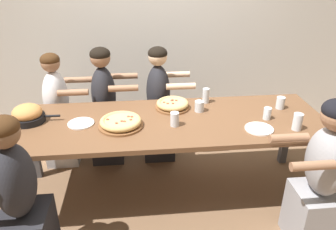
{
  "coord_description": "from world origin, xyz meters",
  "views": [
    {
      "loc": [
        -0.25,
        -2.41,
        2.01
      ],
      "look_at": [
        0.0,
        0.0,
        0.81
      ],
      "focal_mm": 35.0,
      "sensor_mm": 36.0,
      "label": 1
    }
  ],
  "objects_px": {
    "drinking_glass_c": "(175,120)",
    "diner_near_right": "(320,182)",
    "pizza_board_second": "(121,122)",
    "diner_near_left": "(21,203)",
    "drinking_glass_a": "(206,96)",
    "empty_plate_b": "(81,123)",
    "empty_plate_a": "(259,129)",
    "diner_far_midleft": "(106,111)",
    "skillet_bowl": "(28,115)",
    "pizza_board_main": "(173,105)",
    "drinking_glass_e": "(280,104)",
    "diner_far_left": "(59,115)",
    "diner_far_center": "(159,109)",
    "drinking_glass_d": "(297,122)",
    "drinking_glass_b": "(267,114)",
    "cocktail_glass_blue": "(199,107)"
  },
  "relations": [
    {
      "from": "empty_plate_a",
      "to": "diner_far_left",
      "type": "distance_m",
      "value": 1.97
    },
    {
      "from": "drinking_glass_a",
      "to": "diner_far_midleft",
      "type": "distance_m",
      "value": 1.05
    },
    {
      "from": "drinking_glass_a",
      "to": "drinking_glass_d",
      "type": "bearing_deg",
      "value": -43.8
    },
    {
      "from": "empty_plate_a",
      "to": "diner_far_center",
      "type": "bearing_deg",
      "value": 129.37
    },
    {
      "from": "diner_far_center",
      "to": "diner_near_left",
      "type": "xyz_separation_m",
      "value": [
        -1.01,
        -1.32,
        -0.01
      ]
    },
    {
      "from": "skillet_bowl",
      "to": "empty_plate_a",
      "type": "height_order",
      "value": "skillet_bowl"
    },
    {
      "from": "empty_plate_a",
      "to": "diner_near_left",
      "type": "bearing_deg",
      "value": -166.02
    },
    {
      "from": "diner_far_left",
      "to": "skillet_bowl",
      "type": "bearing_deg",
      "value": -10.48
    },
    {
      "from": "drinking_glass_a",
      "to": "empty_plate_b",
      "type": "bearing_deg",
      "value": -163.82
    },
    {
      "from": "empty_plate_a",
      "to": "drinking_glass_e",
      "type": "height_order",
      "value": "drinking_glass_e"
    },
    {
      "from": "diner_far_left",
      "to": "diner_near_left",
      "type": "bearing_deg",
      "value": 0.22
    },
    {
      "from": "pizza_board_second",
      "to": "empty_plate_b",
      "type": "relative_size",
      "value": 1.68
    },
    {
      "from": "drinking_glass_a",
      "to": "diner_far_left",
      "type": "xyz_separation_m",
      "value": [
        -1.43,
        0.34,
        -0.29
      ]
    },
    {
      "from": "pizza_board_main",
      "to": "skillet_bowl",
      "type": "relative_size",
      "value": 0.78
    },
    {
      "from": "skillet_bowl",
      "to": "diner_far_left",
      "type": "relative_size",
      "value": 0.33
    },
    {
      "from": "drinking_glass_a",
      "to": "empty_plate_a",
      "type": "bearing_deg",
      "value": -60.31
    },
    {
      "from": "diner_near_right",
      "to": "empty_plate_b",
      "type": "bearing_deg",
      "value": 68.9
    },
    {
      "from": "pizza_board_second",
      "to": "empty_plate_b",
      "type": "bearing_deg",
      "value": 167.63
    },
    {
      "from": "drinking_glass_d",
      "to": "diner_near_left",
      "type": "bearing_deg",
      "value": -168.74
    },
    {
      "from": "empty_plate_b",
      "to": "skillet_bowl",
      "type": "bearing_deg",
      "value": 168.44
    },
    {
      "from": "pizza_board_second",
      "to": "diner_near_left",
      "type": "distance_m",
      "value": 0.92
    },
    {
      "from": "empty_plate_a",
      "to": "diner_far_midleft",
      "type": "height_order",
      "value": "diner_far_midleft"
    },
    {
      "from": "pizza_board_main",
      "to": "drinking_glass_a",
      "type": "bearing_deg",
      "value": 15.8
    },
    {
      "from": "drinking_glass_e",
      "to": "diner_far_midleft",
      "type": "distance_m",
      "value": 1.7
    },
    {
      "from": "drinking_glass_c",
      "to": "diner_near_left",
      "type": "height_order",
      "value": "diner_near_left"
    },
    {
      "from": "drinking_glass_a",
      "to": "drinking_glass_b",
      "type": "xyz_separation_m",
      "value": [
        0.44,
        -0.38,
        -0.02
      ]
    },
    {
      "from": "drinking_glass_e",
      "to": "diner_near_left",
      "type": "xyz_separation_m",
      "value": [
        -2.06,
        -0.79,
        -0.26
      ]
    },
    {
      "from": "cocktail_glass_blue",
      "to": "drinking_glass_d",
      "type": "relative_size",
      "value": 0.86
    },
    {
      "from": "drinking_glass_b",
      "to": "diner_far_center",
      "type": "relative_size",
      "value": 0.08
    },
    {
      "from": "empty_plate_a",
      "to": "drinking_glass_b",
      "type": "distance_m",
      "value": 0.22
    },
    {
      "from": "diner_far_center",
      "to": "diner_near_left",
      "type": "bearing_deg",
      "value": -37.32
    },
    {
      "from": "drinking_glass_c",
      "to": "drinking_glass_d",
      "type": "distance_m",
      "value": 0.96
    },
    {
      "from": "diner_far_left",
      "to": "empty_plate_b",
      "type": "bearing_deg",
      "value": 26.78
    },
    {
      "from": "drinking_glass_c",
      "to": "drinking_glass_a",
      "type": "bearing_deg",
      "value": 51.04
    },
    {
      "from": "drinking_glass_c",
      "to": "diner_near_right",
      "type": "relative_size",
      "value": 0.1
    },
    {
      "from": "diner_far_center",
      "to": "diner_far_midleft",
      "type": "distance_m",
      "value": 0.55
    },
    {
      "from": "pizza_board_main",
      "to": "drinking_glass_d",
      "type": "xyz_separation_m",
      "value": [
        0.93,
        -0.49,
        0.03
      ]
    },
    {
      "from": "skillet_bowl",
      "to": "drinking_glass_a",
      "type": "height_order",
      "value": "skillet_bowl"
    },
    {
      "from": "empty_plate_b",
      "to": "diner_near_right",
      "type": "bearing_deg",
      "value": -21.1
    },
    {
      "from": "empty_plate_a",
      "to": "drinking_glass_a",
      "type": "distance_m",
      "value": 0.64
    },
    {
      "from": "pizza_board_second",
      "to": "drinking_glass_a",
      "type": "bearing_deg",
      "value": 26.79
    },
    {
      "from": "skillet_bowl",
      "to": "diner_far_midleft",
      "type": "xyz_separation_m",
      "value": [
        0.57,
        0.56,
        -0.26
      ]
    },
    {
      "from": "pizza_board_main",
      "to": "empty_plate_b",
      "type": "height_order",
      "value": "pizza_board_main"
    },
    {
      "from": "skillet_bowl",
      "to": "drinking_glass_e",
      "type": "height_order",
      "value": "skillet_bowl"
    },
    {
      "from": "empty_plate_a",
      "to": "diner_near_right",
      "type": "xyz_separation_m",
      "value": [
        0.32,
        -0.43,
        -0.21
      ]
    },
    {
      "from": "drinking_glass_c",
      "to": "diner_far_midleft",
      "type": "distance_m",
      "value": 1.01
    },
    {
      "from": "pizza_board_main",
      "to": "diner_near_right",
      "type": "bearing_deg",
      "value": -43.19
    },
    {
      "from": "empty_plate_b",
      "to": "diner_far_midleft",
      "type": "relative_size",
      "value": 0.17
    },
    {
      "from": "empty_plate_b",
      "to": "drinking_glass_a",
      "type": "xyz_separation_m",
      "value": [
        1.1,
        0.32,
        0.05
      ]
    },
    {
      "from": "pizza_board_second",
      "to": "cocktail_glass_blue",
      "type": "height_order",
      "value": "cocktail_glass_blue"
    }
  ]
}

